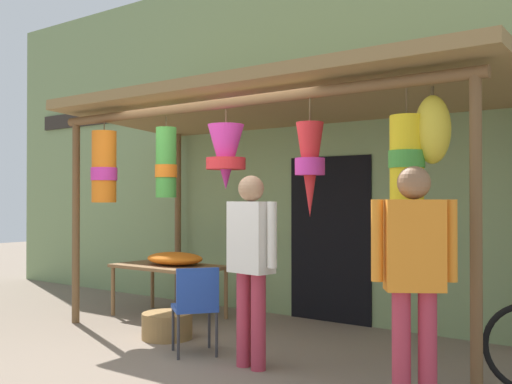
# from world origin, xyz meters

# --- Properties ---
(ground_plane) EXTENTS (30.00, 30.00, 0.00)m
(ground_plane) POSITION_xyz_m (0.00, 0.00, 0.00)
(ground_plane) COLOR #756656
(shop_facade) EXTENTS (12.28, 0.29, 4.57)m
(shop_facade) POSITION_xyz_m (0.00, 2.30, 2.28)
(shop_facade) COLOR #7A9360
(shop_facade) RESTS_ON ground_plane
(market_stall_canopy) EXTENTS (5.22, 2.25, 2.67)m
(market_stall_canopy) POSITION_xyz_m (0.28, 0.98, 2.35)
(market_stall_canopy) COLOR brown
(market_stall_canopy) RESTS_ON ground_plane
(display_table) EXTENTS (1.40, 0.78, 0.66)m
(display_table) POSITION_xyz_m (-1.46, 1.19, 0.59)
(display_table) COLOR brown
(display_table) RESTS_ON ground_plane
(flower_heap_on_table) EXTENTS (0.80, 0.56, 0.16)m
(flower_heap_on_table) POSITION_xyz_m (-1.39, 1.23, 0.74)
(flower_heap_on_table) COLOR orange
(flower_heap_on_table) RESTS_ON display_table
(folding_chair) EXTENTS (0.56, 0.56, 0.84)m
(folding_chair) POSITION_xyz_m (0.07, 0.01, 0.50)
(folding_chair) COLOR #2347A8
(folding_chair) RESTS_ON ground_plane
(wicker_basket_by_table) EXTENTS (0.54, 0.54, 0.27)m
(wicker_basket_by_table) POSITION_xyz_m (-0.65, 0.35, 0.14)
(wicker_basket_by_table) COLOR olive
(wicker_basket_by_table) RESTS_ON ground_plane
(vendor_in_orange) EXTENTS (0.51, 0.40, 1.71)m
(vendor_in_orange) POSITION_xyz_m (2.32, -0.21, 1.02)
(vendor_in_orange) COLOR #B23347
(vendor_in_orange) RESTS_ON ground_plane
(customer_foreground) EXTENTS (0.59, 0.27, 1.69)m
(customer_foreground) POSITION_xyz_m (0.74, -0.01, 1.00)
(customer_foreground) COLOR #B23347
(customer_foreground) RESTS_ON ground_plane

